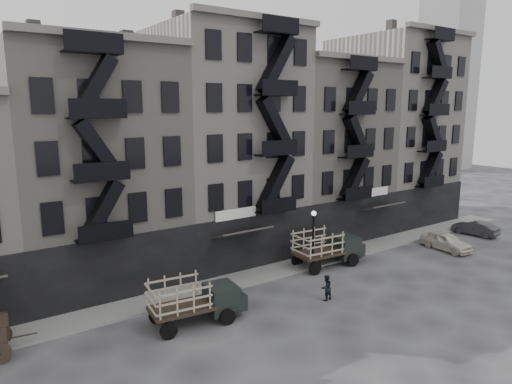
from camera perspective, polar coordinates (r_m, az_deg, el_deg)
ground at (r=29.68m, az=6.09°, el=-12.13°), size 140.00×140.00×0.00m
sidewalk at (r=32.36m, az=1.67°, el=-9.95°), size 55.00×2.50×0.15m
building_midwest at (r=31.68m, az=-19.85°, el=2.84°), size 10.00×11.35×16.20m
building_center at (r=35.48m, az=-4.14°, el=5.84°), size 10.00×11.35×18.20m
building_mideast at (r=41.57m, az=7.85°, el=5.08°), size 10.00×11.35×16.20m
building_east at (r=48.78m, az=16.64°, el=7.31°), size 10.00×11.35×19.20m
lamp_post at (r=32.50m, az=7.18°, el=-4.92°), size 0.36×0.36×4.28m
stake_truck_west at (r=25.07m, az=-7.64°, el=-12.89°), size 5.35×2.60×2.60m
stake_truck_east at (r=33.69m, az=8.96°, el=-6.54°), size 5.66×2.66×2.77m
car_east at (r=40.20m, az=22.67°, el=-5.70°), size 1.95×4.30×1.43m
car_far at (r=45.84m, az=25.70°, el=-4.08°), size 1.81×4.04×1.29m
pedestrian_mid at (r=28.18m, az=8.75°, el=-11.74°), size 0.77×0.61×1.57m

